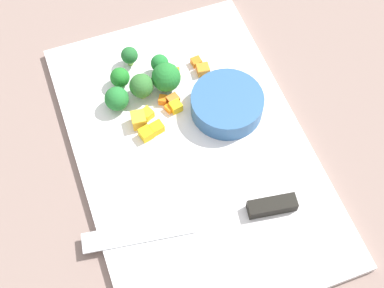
{
  "coord_description": "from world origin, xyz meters",
  "views": [
    {
      "loc": [
        0.35,
        -0.13,
        0.68
      ],
      "look_at": [
        0.0,
        0.0,
        0.02
      ],
      "focal_mm": 51.24,
      "sensor_mm": 36.0,
      "label": 1
    }
  ],
  "objects": [
    {
      "name": "broccoli_floret_1",
      "position": [
        -0.17,
        -0.04,
        0.03
      ],
      "size": [
        0.03,
        0.03,
        0.03
      ],
      "color": "#8EBC57",
      "rests_on": "cutting_board"
    },
    {
      "name": "broccoli_floret_2",
      "position": [
        -0.14,
        0.0,
        0.03
      ],
      "size": [
        0.03,
        0.03,
        0.04
      ],
      "color": "#86B958",
      "rests_on": "cutting_board"
    },
    {
      "name": "prep_bowl",
      "position": [
        -0.04,
        0.07,
        0.03
      ],
      "size": [
        0.1,
        0.1,
        0.03
      ],
      "primitive_type": "cylinder",
      "color": "#305C90",
      "rests_on": "cutting_board"
    },
    {
      "name": "carrot_dice_4",
      "position": [
        -0.13,
        0.02,
        0.02
      ],
      "size": [
        0.01,
        0.02,
        0.01
      ],
      "primitive_type": "cube",
      "rotation": [
        0.0,
        0.0,
        2.77
      ],
      "color": "orange",
      "rests_on": "cutting_board"
    },
    {
      "name": "pepper_dice_3",
      "position": [
        -0.06,
        -0.06,
        0.02
      ],
      "size": [
        0.02,
        0.02,
        0.02
      ],
      "primitive_type": "cube",
      "rotation": [
        0.0,
        0.0,
        3.05
      ],
      "color": "yellow",
      "rests_on": "cutting_board"
    },
    {
      "name": "broccoli_floret_5",
      "position": [
        -0.11,
        -0.04,
        0.04
      ],
      "size": [
        0.04,
        0.04,
        0.04
      ],
      "color": "#95B962",
      "rests_on": "cutting_board"
    },
    {
      "name": "carrot_dice_3",
      "position": [
        -0.12,
        0.0,
        0.02
      ],
      "size": [
        0.02,
        0.02,
        0.01
      ],
      "primitive_type": "cube",
      "rotation": [
        0.0,
        0.0,
        1.96
      ],
      "color": "orange",
      "rests_on": "cutting_board"
    },
    {
      "name": "broccoli_floret_3",
      "position": [
        -0.11,
        -0.0,
        0.04
      ],
      "size": [
        0.04,
        0.04,
        0.05
      ],
      "color": "#80B563",
      "rests_on": "cutting_board"
    },
    {
      "name": "broccoli_floret_0",
      "position": [
        -0.14,
        -0.06,
        0.03
      ],
      "size": [
        0.03,
        0.03,
        0.03
      ],
      "color": "#8EBF63",
      "rests_on": "cutting_board"
    },
    {
      "name": "carrot_dice_1",
      "position": [
        -0.12,
        0.06,
        0.02
      ],
      "size": [
        0.02,
        0.02,
        0.01
      ],
      "primitive_type": "cube",
      "rotation": [
        0.0,
        0.0,
        1.46
      ],
      "color": "orange",
      "rests_on": "cutting_board"
    },
    {
      "name": "carrot_dice_0",
      "position": [
        -0.09,
        -0.01,
        0.02
      ],
      "size": [
        0.02,
        0.02,
        0.01
      ],
      "primitive_type": "cube",
      "rotation": [
        0.0,
        0.0,
        1.09
      ],
      "color": "orange",
      "rests_on": "cutting_board"
    },
    {
      "name": "chef_knife",
      "position": [
        0.11,
        0.01,
        0.02
      ],
      "size": [
        0.07,
        0.28,
        0.02
      ],
      "rotation": [
        0.0,
        0.0,
        4.56
      ],
      "color": "silver",
      "rests_on": "cutting_board"
    },
    {
      "name": "carrot_dice_6",
      "position": [
        -0.07,
        -0.01,
        0.02
      ],
      "size": [
        0.02,
        0.02,
        0.01
      ],
      "primitive_type": "cube",
      "rotation": [
        0.0,
        0.0,
        1.94
      ],
      "color": "orange",
      "rests_on": "cutting_board"
    },
    {
      "name": "carrot_dice_5",
      "position": [
        -0.14,
        0.06,
        0.02
      ],
      "size": [
        0.02,
        0.02,
        0.01
      ],
      "primitive_type": "cube",
      "rotation": [
        0.0,
        0.0,
        1.68
      ],
      "color": "orange",
      "rests_on": "cutting_board"
    },
    {
      "name": "pepper_dice_0",
      "position": [
        -0.07,
        -0.04,
        0.02
      ],
      "size": [
        0.02,
        0.02,
        0.01
      ],
      "primitive_type": "cube",
      "rotation": [
        0.0,
        0.0,
        1.99
      ],
      "color": "yellow",
      "rests_on": "cutting_board"
    },
    {
      "name": "ground_plane",
      "position": [
        0.0,
        0.0,
        0.0
      ],
      "size": [
        4.0,
        4.0,
        0.0
      ],
      "primitive_type": "plane",
      "color": "gray"
    },
    {
      "name": "cutting_board",
      "position": [
        0.0,
        0.0,
        0.01
      ],
      "size": [
        0.48,
        0.32,
        0.01
      ],
      "primitive_type": "cube",
      "color": "white",
      "rests_on": "ground_plane"
    },
    {
      "name": "pepper_dice_2",
      "position": [
        -0.04,
        -0.05,
        0.02
      ],
      "size": [
        0.02,
        0.02,
        0.02
      ],
      "primitive_type": "cube",
      "rotation": [
        0.0,
        0.0,
        0.25
      ],
      "color": "yellow",
      "rests_on": "cutting_board"
    },
    {
      "name": "pepper_dice_1",
      "position": [
        -0.04,
        -0.04,
        0.02
      ],
      "size": [
        0.02,
        0.02,
        0.01
      ],
      "primitive_type": "cube",
      "rotation": [
        0.0,
        0.0,
        0.24
      ],
      "color": "yellow",
      "rests_on": "cutting_board"
    },
    {
      "name": "pepper_dice_4",
      "position": [
        -0.07,
        -0.0,
        0.02
      ],
      "size": [
        0.02,
        0.02,
        0.01
      ],
      "primitive_type": "cube",
      "rotation": [
        0.0,
        0.0,
        0.19
      ],
      "color": "yellow",
      "rests_on": "cutting_board"
    },
    {
      "name": "carrot_dice_2",
      "position": [
        -0.08,
        -0.0,
        0.02
      ],
      "size": [
        0.02,
        0.02,
        0.01
      ],
      "primitive_type": "cube",
      "rotation": [
        0.0,
        0.0,
        1.84
      ],
      "color": "orange",
      "rests_on": "cutting_board"
    },
    {
      "name": "broccoli_floret_4",
      "position": [
        -0.1,
        -0.08,
        0.03
      ],
      "size": [
        0.04,
        0.04,
        0.04
      ],
      "color": "#95B76C",
      "rests_on": "cutting_board"
    }
  ]
}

